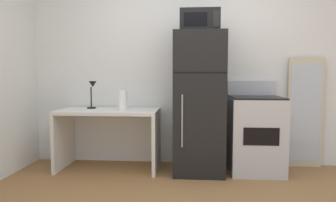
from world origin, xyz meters
TOP-DOWN VIEW (x-y plane):
  - wall_back_white at (0.00, 1.70)m, footprint 5.00×0.10m
  - desk at (-1.05, 1.32)m, footprint 1.24×0.63m
  - desk_lamp at (-1.29, 1.40)m, footprint 0.14×0.12m
  - paper_towel_roll at (-0.86, 1.24)m, footprint 0.11×0.11m
  - refrigerator at (0.07, 1.30)m, footprint 0.60×0.68m
  - microwave at (0.07, 1.28)m, footprint 0.46×0.35m
  - oven_range at (0.76, 1.33)m, footprint 0.62×0.61m
  - leaning_mirror at (1.43, 1.59)m, footprint 0.44×0.03m

SIDE VIEW (x-z plane):
  - oven_range at x=0.76m, z-range -0.08..1.02m
  - desk at x=-1.05m, z-range 0.15..0.90m
  - leaning_mirror at x=1.43m, z-range 0.00..1.40m
  - refrigerator at x=0.07m, z-range 0.00..1.68m
  - paper_towel_roll at x=-0.86m, z-range 0.75..0.99m
  - desk_lamp at x=-1.29m, z-range 0.81..1.17m
  - wall_back_white at x=0.00m, z-range 0.00..2.60m
  - microwave at x=0.07m, z-range 1.68..1.94m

